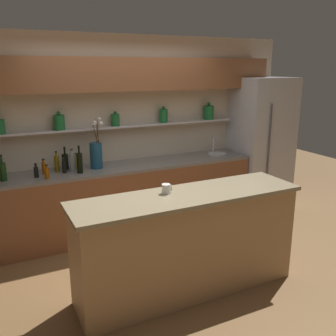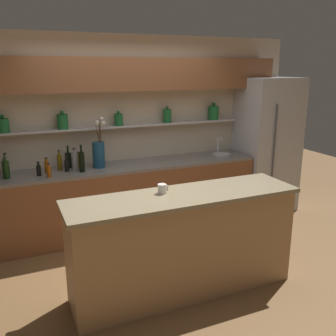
{
  "view_description": "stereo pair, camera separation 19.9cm",
  "coord_description": "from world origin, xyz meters",
  "px_view_note": "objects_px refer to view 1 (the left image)",
  "views": [
    {
      "loc": [
        -1.65,
        -3.3,
        2.18
      ],
      "look_at": [
        0.19,
        0.42,
        1.05
      ],
      "focal_mm": 40.0,
      "sensor_mm": 36.0,
      "label": 1
    },
    {
      "loc": [
        -1.47,
        -3.39,
        2.18
      ],
      "look_at": [
        0.19,
        0.42,
        1.05
      ],
      "focal_mm": 40.0,
      "sensor_mm": 36.0,
      "label": 2
    }
  ],
  "objects_px": {
    "bottle_sauce_1": "(47,173)",
    "bottle_sauce_5": "(64,166)",
    "bottle_sauce_3": "(44,168)",
    "bottle_spirit_8": "(72,162)",
    "bottle_oil_0": "(76,163)",
    "bottle_spirit_4": "(2,167)",
    "bottle_wine_9": "(3,171)",
    "bottle_wine_11": "(80,162)",
    "coffee_mug": "(166,189)",
    "bottle_sauce_6": "(36,172)",
    "refrigerator": "(260,144)",
    "bottle_wine_7": "(65,161)",
    "bottle_oil_2": "(57,163)",
    "flower_vase": "(96,153)",
    "sink_fixture": "(217,153)"
  },
  "relations": [
    {
      "from": "refrigerator",
      "to": "bottle_wine_9",
      "type": "xyz_separation_m",
      "value": [
        -3.71,
        0.0,
        0.01
      ]
    },
    {
      "from": "flower_vase",
      "to": "bottle_spirit_4",
      "type": "distance_m",
      "value": 1.12
    },
    {
      "from": "bottle_oil_2",
      "to": "coffee_mug",
      "type": "bearing_deg",
      "value": -65.86
    },
    {
      "from": "bottle_sauce_3",
      "to": "bottle_spirit_8",
      "type": "distance_m",
      "value": 0.34
    },
    {
      "from": "bottle_spirit_4",
      "to": "bottle_sauce_6",
      "type": "bearing_deg",
      "value": -34.76
    },
    {
      "from": "bottle_sauce_6",
      "to": "sink_fixture",
      "type": "bearing_deg",
      "value": 1.64
    },
    {
      "from": "bottle_sauce_6",
      "to": "coffee_mug",
      "type": "height_order",
      "value": "coffee_mug"
    },
    {
      "from": "coffee_mug",
      "to": "bottle_oil_0",
      "type": "bearing_deg",
      "value": 106.43
    },
    {
      "from": "sink_fixture",
      "to": "bottle_oil_2",
      "type": "bearing_deg",
      "value": 178.02
    },
    {
      "from": "bottle_wine_7",
      "to": "bottle_spirit_8",
      "type": "relative_size",
      "value": 1.0
    },
    {
      "from": "bottle_oil_0",
      "to": "bottle_sauce_1",
      "type": "xyz_separation_m",
      "value": [
        -0.4,
        -0.29,
        -0.01
      ]
    },
    {
      "from": "bottle_spirit_8",
      "to": "coffee_mug",
      "type": "relative_size",
      "value": 2.8
    },
    {
      "from": "flower_vase",
      "to": "bottle_sauce_6",
      "type": "bearing_deg",
      "value": -173.17
    },
    {
      "from": "bottle_spirit_4",
      "to": "bottle_sauce_5",
      "type": "distance_m",
      "value": 0.71
    },
    {
      "from": "bottle_sauce_6",
      "to": "bottle_wine_9",
      "type": "xyz_separation_m",
      "value": [
        -0.36,
        0.03,
        0.04
      ]
    },
    {
      "from": "bottle_spirit_4",
      "to": "bottle_wine_9",
      "type": "distance_m",
      "value": 0.22
    },
    {
      "from": "bottle_sauce_3",
      "to": "bottle_sauce_6",
      "type": "relative_size",
      "value": 1.12
    },
    {
      "from": "bottle_sauce_3",
      "to": "bottle_wine_7",
      "type": "xyz_separation_m",
      "value": [
        0.28,
        0.14,
        0.02
      ]
    },
    {
      "from": "flower_vase",
      "to": "sink_fixture",
      "type": "xyz_separation_m",
      "value": [
        1.82,
        -0.02,
        -0.17
      ]
    },
    {
      "from": "bottle_sauce_6",
      "to": "bottle_sauce_3",
      "type": "bearing_deg",
      "value": 42.81
    },
    {
      "from": "bottle_oil_0",
      "to": "bottle_sauce_3",
      "type": "xyz_separation_m",
      "value": [
        -0.41,
        -0.08,
        0.0
      ]
    },
    {
      "from": "bottle_spirit_8",
      "to": "bottle_oil_0",
      "type": "bearing_deg",
      "value": 57.47
    },
    {
      "from": "bottle_oil_0",
      "to": "bottle_spirit_4",
      "type": "height_order",
      "value": "bottle_spirit_4"
    },
    {
      "from": "bottle_sauce_3",
      "to": "coffee_mug",
      "type": "xyz_separation_m",
      "value": [
        0.89,
        -1.55,
        0.06
      ]
    },
    {
      "from": "bottle_spirit_8",
      "to": "coffee_mug",
      "type": "xyz_separation_m",
      "value": [
        0.55,
        -1.53,
        0.02
      ]
    },
    {
      "from": "bottle_sauce_5",
      "to": "bottle_wine_7",
      "type": "height_order",
      "value": "bottle_wine_7"
    },
    {
      "from": "bottle_wine_9",
      "to": "bottle_wine_11",
      "type": "xyz_separation_m",
      "value": [
        0.86,
        -0.06,
        0.02
      ]
    },
    {
      "from": "coffee_mug",
      "to": "bottle_oil_2",
      "type": "bearing_deg",
      "value": 114.14
    },
    {
      "from": "coffee_mug",
      "to": "bottle_sauce_5",
      "type": "bearing_deg",
      "value": 113.28
    },
    {
      "from": "bottle_sauce_3",
      "to": "bottle_sauce_6",
      "type": "bearing_deg",
      "value": -137.19
    },
    {
      "from": "bottle_sauce_3",
      "to": "bottle_wine_9",
      "type": "xyz_separation_m",
      "value": [
        -0.46,
        -0.07,
        0.03
      ]
    },
    {
      "from": "bottle_spirit_4",
      "to": "bottle_wine_11",
      "type": "xyz_separation_m",
      "value": [
        0.86,
        -0.28,
        0.02
      ]
    },
    {
      "from": "flower_vase",
      "to": "bottle_sauce_5",
      "type": "distance_m",
      "value": 0.43
    },
    {
      "from": "coffee_mug",
      "to": "refrigerator",
      "type": "bearing_deg",
      "value": 32.12
    },
    {
      "from": "bottle_sauce_6",
      "to": "bottle_sauce_5",
      "type": "bearing_deg",
      "value": 10.11
    },
    {
      "from": "bottle_spirit_8",
      "to": "bottle_wine_11",
      "type": "height_order",
      "value": "bottle_wine_11"
    },
    {
      "from": "bottle_sauce_1",
      "to": "bottle_wine_7",
      "type": "distance_m",
      "value": 0.45
    },
    {
      "from": "bottle_wine_9",
      "to": "bottle_wine_11",
      "type": "height_order",
      "value": "bottle_wine_11"
    },
    {
      "from": "sink_fixture",
      "to": "bottle_sauce_5",
      "type": "height_order",
      "value": "sink_fixture"
    },
    {
      "from": "bottle_spirit_4",
      "to": "bottle_sauce_6",
      "type": "height_order",
      "value": "bottle_spirit_4"
    },
    {
      "from": "bottle_wine_7",
      "to": "bottle_wine_11",
      "type": "bearing_deg",
      "value": -66.25
    },
    {
      "from": "flower_vase",
      "to": "bottle_wine_9",
      "type": "distance_m",
      "value": 1.12
    },
    {
      "from": "bottle_sauce_3",
      "to": "bottle_sauce_5",
      "type": "relative_size",
      "value": 1.0
    },
    {
      "from": "bottle_oil_0",
      "to": "bottle_oil_2",
      "type": "distance_m",
      "value": 0.24
    },
    {
      "from": "bottle_sauce_1",
      "to": "bottle_sauce_5",
      "type": "xyz_separation_m",
      "value": [
        0.23,
        0.18,
        0.01
      ]
    },
    {
      "from": "bottle_spirit_4",
      "to": "coffee_mug",
      "type": "relative_size",
      "value": 2.52
    },
    {
      "from": "bottle_wine_9",
      "to": "flower_vase",
      "type": "bearing_deg",
      "value": 3.31
    },
    {
      "from": "bottle_oil_0",
      "to": "bottle_spirit_4",
      "type": "xyz_separation_m",
      "value": [
        -0.86,
        0.07,
        0.03
      ]
    },
    {
      "from": "bottle_wine_9",
      "to": "bottle_wine_7",
      "type": "bearing_deg",
      "value": 15.64
    },
    {
      "from": "sink_fixture",
      "to": "bottle_oil_2",
      "type": "distance_m",
      "value": 2.31
    }
  ]
}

